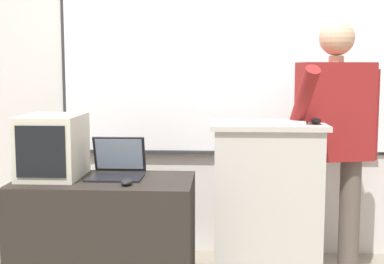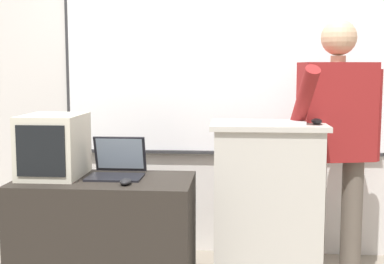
{
  "view_description": "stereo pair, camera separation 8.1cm",
  "coord_description": "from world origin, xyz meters",
  "px_view_note": "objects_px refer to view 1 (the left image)",
  "views": [
    {
      "loc": [
        0.06,
        -2.6,
        1.35
      ],
      "look_at": [
        -0.11,
        0.43,
        0.99
      ],
      "focal_mm": 50.0,
      "sensor_mm": 36.0,
      "label": 1
    },
    {
      "loc": [
        0.14,
        -2.6,
        1.35
      ],
      "look_at": [
        -0.11,
        0.43,
        0.99
      ],
      "focal_mm": 50.0,
      "sensor_mm": 36.0,
      "label": 2
    }
  ],
  "objects_px": {
    "computer_mouse_by_keyboard": "(316,121)",
    "computer_mouse_by_laptop": "(127,182)",
    "side_desk": "(105,242)",
    "wireless_keyboard": "(266,122)",
    "person_presenter": "(334,134)",
    "laptop": "(117,164)",
    "crt_monitor": "(53,146)",
    "lectern_podium": "(266,208)"
  },
  "relations": [
    {
      "from": "side_desk",
      "to": "wireless_keyboard",
      "type": "relative_size",
      "value": 2.25
    },
    {
      "from": "side_desk",
      "to": "wireless_keyboard",
      "type": "xyz_separation_m",
      "value": [
        0.91,
        0.17,
        0.68
      ]
    },
    {
      "from": "lectern_podium",
      "to": "person_presenter",
      "type": "bearing_deg",
      "value": 19.17
    },
    {
      "from": "side_desk",
      "to": "lectern_podium",
      "type": "bearing_deg",
      "value": 13.54
    },
    {
      "from": "side_desk",
      "to": "wireless_keyboard",
      "type": "distance_m",
      "value": 1.15
    },
    {
      "from": "person_presenter",
      "to": "lectern_podium",
      "type": "bearing_deg",
      "value": -173.23
    },
    {
      "from": "computer_mouse_by_keyboard",
      "to": "person_presenter",
      "type": "bearing_deg",
      "value": 53.43
    },
    {
      "from": "wireless_keyboard",
      "to": "computer_mouse_by_keyboard",
      "type": "relative_size",
      "value": 4.45
    },
    {
      "from": "person_presenter",
      "to": "computer_mouse_by_laptop",
      "type": "xyz_separation_m",
      "value": [
        -1.2,
        -0.51,
        -0.21
      ]
    },
    {
      "from": "computer_mouse_by_keyboard",
      "to": "side_desk",
      "type": "bearing_deg",
      "value": -171.89
    },
    {
      "from": "laptop",
      "to": "wireless_keyboard",
      "type": "xyz_separation_m",
      "value": [
        0.86,
        0.07,
        0.25
      ]
    },
    {
      "from": "computer_mouse_by_keyboard",
      "to": "crt_monitor",
      "type": "bearing_deg",
      "value": -175.31
    },
    {
      "from": "computer_mouse_by_laptop",
      "to": "computer_mouse_by_keyboard",
      "type": "bearing_deg",
      "value": 16.7
    },
    {
      "from": "laptop",
      "to": "computer_mouse_by_laptop",
      "type": "height_order",
      "value": "laptop"
    },
    {
      "from": "person_presenter",
      "to": "side_desk",
      "type": "bearing_deg",
      "value": -177.07
    },
    {
      "from": "lectern_podium",
      "to": "wireless_keyboard",
      "type": "distance_m",
      "value": 0.53
    },
    {
      "from": "side_desk",
      "to": "computer_mouse_by_laptop",
      "type": "relative_size",
      "value": 10.0
    },
    {
      "from": "lectern_podium",
      "to": "crt_monitor",
      "type": "height_order",
      "value": "crt_monitor"
    },
    {
      "from": "computer_mouse_by_keyboard",
      "to": "lectern_podium",
      "type": "bearing_deg",
      "value": 169.06
    },
    {
      "from": "computer_mouse_by_laptop",
      "to": "crt_monitor",
      "type": "distance_m",
      "value": 0.52
    },
    {
      "from": "lectern_podium",
      "to": "person_presenter",
      "type": "relative_size",
      "value": 0.63
    },
    {
      "from": "side_desk",
      "to": "laptop",
      "type": "xyz_separation_m",
      "value": [
        0.06,
        0.1,
        0.43
      ]
    },
    {
      "from": "laptop",
      "to": "wireless_keyboard",
      "type": "distance_m",
      "value": 0.89
    },
    {
      "from": "lectern_podium",
      "to": "crt_monitor",
      "type": "bearing_deg",
      "value": -171.87
    },
    {
      "from": "wireless_keyboard",
      "to": "computer_mouse_by_keyboard",
      "type": "distance_m",
      "value": 0.29
    },
    {
      "from": "computer_mouse_by_keyboard",
      "to": "crt_monitor",
      "type": "relative_size",
      "value": 0.24
    },
    {
      "from": "side_desk",
      "to": "laptop",
      "type": "distance_m",
      "value": 0.45
    },
    {
      "from": "lectern_podium",
      "to": "wireless_keyboard",
      "type": "height_order",
      "value": "wireless_keyboard"
    },
    {
      "from": "computer_mouse_by_keyboard",
      "to": "computer_mouse_by_laptop",
      "type": "bearing_deg",
      "value": -163.3
    },
    {
      "from": "wireless_keyboard",
      "to": "crt_monitor",
      "type": "relative_size",
      "value": 1.06
    },
    {
      "from": "lectern_podium",
      "to": "computer_mouse_by_keyboard",
      "type": "bearing_deg",
      "value": -10.94
    },
    {
      "from": "lectern_podium",
      "to": "side_desk",
      "type": "xyz_separation_m",
      "value": [
        -0.93,
        -0.22,
        -0.15
      ]
    },
    {
      "from": "person_presenter",
      "to": "laptop",
      "type": "distance_m",
      "value": 1.33
    },
    {
      "from": "computer_mouse_by_laptop",
      "to": "lectern_podium",
      "type": "bearing_deg",
      "value": 25.31
    },
    {
      "from": "person_presenter",
      "to": "laptop",
      "type": "bearing_deg",
      "value": 179.32
    },
    {
      "from": "person_presenter",
      "to": "computer_mouse_by_laptop",
      "type": "distance_m",
      "value": 1.32
    },
    {
      "from": "wireless_keyboard",
      "to": "computer_mouse_by_laptop",
      "type": "distance_m",
      "value": 0.87
    },
    {
      "from": "computer_mouse_by_keyboard",
      "to": "crt_monitor",
      "type": "xyz_separation_m",
      "value": [
        -1.51,
        -0.12,
        -0.14
      ]
    },
    {
      "from": "side_desk",
      "to": "person_presenter",
      "type": "distance_m",
      "value": 1.52
    },
    {
      "from": "person_presenter",
      "to": "laptop",
      "type": "xyz_separation_m",
      "value": [
        -1.29,
        -0.27,
        -0.16
      ]
    },
    {
      "from": "computer_mouse_by_laptop",
      "to": "side_desk",
      "type": "bearing_deg",
      "value": 136.89
    },
    {
      "from": "person_presenter",
      "to": "computer_mouse_by_laptop",
      "type": "height_order",
      "value": "person_presenter"
    }
  ]
}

